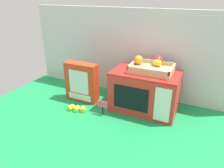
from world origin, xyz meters
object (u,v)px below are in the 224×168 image
(food_groups_crate, at_px, (151,67))
(loose_toy_banana, at_px, (77,108))
(toy_microwave, at_px, (145,91))
(cookie_set_box, at_px, (82,82))
(price_sign, at_px, (102,106))

(food_groups_crate, bearing_deg, loose_toy_banana, -149.23)
(toy_microwave, xyz_separation_m, cookie_set_box, (-0.45, -0.07, 0.01))
(food_groups_crate, relative_size, price_sign, 2.67)
(toy_microwave, distance_m, food_groups_crate, 0.17)
(loose_toy_banana, bearing_deg, toy_microwave, 28.36)
(price_sign, distance_m, loose_toy_banana, 0.19)
(toy_microwave, distance_m, loose_toy_banana, 0.47)
(toy_microwave, xyz_separation_m, loose_toy_banana, (-0.40, -0.22, -0.12))
(toy_microwave, relative_size, food_groups_crate, 1.62)
(cookie_set_box, height_order, loose_toy_banana, cookie_set_box)
(toy_microwave, relative_size, loose_toy_banana, 3.33)
(food_groups_crate, height_order, price_sign, food_groups_crate)
(toy_microwave, bearing_deg, loose_toy_banana, -151.64)
(price_sign, bearing_deg, loose_toy_banana, -170.85)
(price_sign, relative_size, loose_toy_banana, 0.77)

